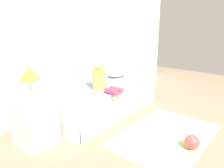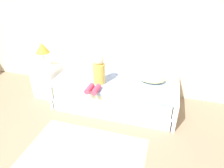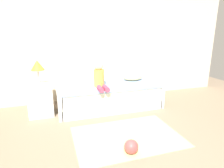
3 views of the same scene
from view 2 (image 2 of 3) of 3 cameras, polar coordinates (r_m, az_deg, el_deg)
The scene contains 7 objects.
wall_rear at distance 3.76m, azimuth -3.03°, elevation 19.36°, with size 7.20×0.10×2.90m, color beige.
bed at distance 3.52m, azimuth 1.14°, elevation -2.40°, with size 2.11×1.00×0.50m.
nightstand at distance 3.99m, azimuth -18.09°, elevation 0.96°, with size 0.44×0.44×0.60m, color white.
table_lamp at distance 3.74m, azimuth -19.59°, elevation 9.56°, with size 0.24×0.24×0.45m.
child_figure at distance 3.17m, azimuth -4.11°, elevation 3.22°, with size 0.20×0.51×0.50m.
pillow at distance 3.37m, azimuth 11.50°, elevation 1.63°, with size 0.44×0.30×0.13m, color #F2E58C.
area_rug at distance 2.77m, azimuth -8.46°, elevation -20.22°, with size 1.60×1.10×0.01m, color #B2D189.
Camera 2 is at (1.21, -0.90, 2.10)m, focal length 31.41 mm.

